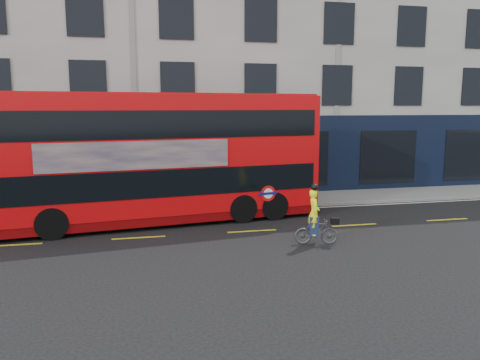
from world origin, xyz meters
name	(u,v)px	position (x,y,z in m)	size (l,w,h in m)	color
ground	(139,251)	(0.00, 0.00, 0.00)	(120.00, 120.00, 0.00)	black
pavement	(138,206)	(0.00, 6.50, 0.06)	(60.00, 3.00, 0.12)	gray
kerb	(138,213)	(0.00, 5.00, 0.07)	(60.00, 0.12, 0.13)	gray
building_terrace	(133,51)	(0.00, 12.94, 7.49)	(50.00, 10.07, 15.00)	beige
road_edge_line	(138,216)	(0.00, 4.70, 0.00)	(58.00, 0.10, 0.01)	silver
lane_dashes	(139,238)	(0.00, 1.50, 0.00)	(58.00, 0.12, 0.01)	gold
bus	(162,157)	(0.99, 3.70, 2.53)	(12.48, 4.33, 4.94)	red
cyclist	(316,224)	(5.63, -0.50, 0.68)	(1.46, 0.70, 2.01)	#494C4F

